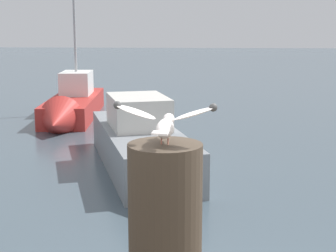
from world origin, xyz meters
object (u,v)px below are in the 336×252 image
at_px(seagull, 165,122).
at_px(boat_red, 71,106).
at_px(boat_grey, 146,150).
at_px(mooring_post, 165,229).

relative_size(seagull, boat_red, 0.10).
distance_m(boat_red, boat_grey, 6.10).
xyz_separation_m(seagull, boat_red, (-3.56, 11.89, -1.80)).
xyz_separation_m(mooring_post, boat_red, (-3.56, 11.90, -1.20)).
bearing_deg(boat_red, seagull, -73.34).
height_order(seagull, boat_red, boat_red).
distance_m(seagull, boat_red, 12.54).
bearing_deg(mooring_post, boat_grey, 96.97).
distance_m(mooring_post, boat_red, 12.48).
relative_size(mooring_post, seagull, 1.75).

